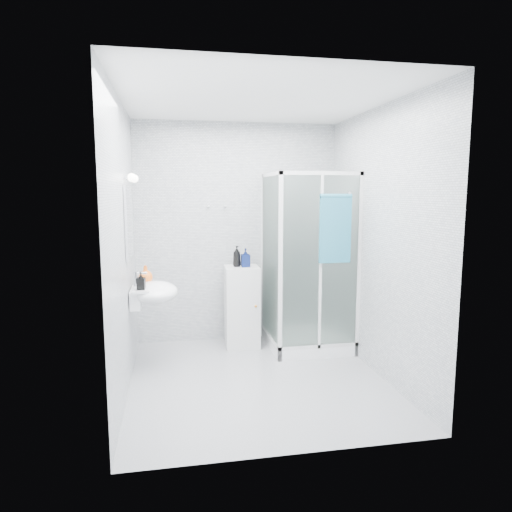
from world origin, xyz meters
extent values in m
cube|color=silver|center=(0.00, 0.00, 1.30)|extent=(2.40, 2.60, 2.60)
cube|color=#A0A2A5|center=(0.00, 0.00, 0.00)|extent=(2.40, 2.60, 0.01)
cube|color=white|center=(0.00, 0.00, 2.60)|extent=(2.40, 2.60, 0.01)
cube|color=white|center=(0.75, 0.85, 0.06)|extent=(0.90, 0.90, 0.12)
cube|color=silver|center=(0.32, 0.85, 1.98)|extent=(0.04, 0.90, 0.04)
cube|color=silver|center=(0.75, 0.42, 1.98)|extent=(0.90, 0.04, 0.04)
cube|color=silver|center=(0.32, 0.42, 1.00)|extent=(0.04, 0.04, 2.00)
cube|color=white|center=(0.31, 0.85, 1.04)|extent=(0.02, 0.82, 1.84)
cube|color=white|center=(0.75, 0.41, 1.04)|extent=(0.82, 0.02, 1.84)
cube|color=silver|center=(0.75, 0.42, 1.04)|extent=(0.03, 0.04, 1.84)
cylinder|color=silver|center=(0.75, 1.24, 1.35)|extent=(0.02, 0.02, 1.00)
cylinder|color=silver|center=(0.75, 1.21, 1.82)|extent=(0.09, 0.05, 0.09)
cylinder|color=silver|center=(0.80, 1.27, 1.05)|extent=(0.12, 0.04, 0.12)
cylinder|color=silver|center=(1.03, 0.38, 1.78)|extent=(0.03, 0.05, 0.03)
cube|color=white|center=(-1.14, 0.45, 0.75)|extent=(0.10, 0.40, 0.18)
ellipsoid|color=white|center=(-0.96, 0.45, 0.80)|extent=(0.46, 0.56, 0.20)
cube|color=white|center=(-1.08, 0.45, 0.85)|extent=(0.16, 0.50, 0.02)
cylinder|color=silver|center=(-1.14, 0.45, 0.93)|extent=(0.04, 0.04, 0.16)
cylinder|color=silver|center=(-1.09, 0.45, 0.99)|extent=(0.12, 0.02, 0.02)
cube|color=white|center=(-1.19, 0.45, 1.50)|extent=(0.02, 0.60, 0.70)
cylinder|color=silver|center=(-1.17, 0.29, 1.92)|extent=(0.05, 0.04, 0.04)
sphere|color=white|center=(-1.13, 0.29, 1.92)|extent=(0.08, 0.08, 0.08)
cylinder|color=silver|center=(-1.17, 0.61, 1.92)|extent=(0.05, 0.04, 0.04)
sphere|color=white|center=(-1.13, 0.61, 1.92)|extent=(0.08, 0.08, 0.08)
cylinder|color=silver|center=(-0.35, 1.27, 1.62)|extent=(0.02, 0.04, 0.02)
sphere|color=silver|center=(-0.35, 1.25, 1.62)|extent=(0.03, 0.03, 0.03)
cylinder|color=silver|center=(-0.15, 1.27, 1.62)|extent=(0.02, 0.04, 0.02)
sphere|color=silver|center=(-0.15, 1.25, 1.62)|extent=(0.03, 0.03, 0.03)
cube|color=silver|center=(0.01, 1.01, 0.47)|extent=(0.40, 0.40, 0.94)
cube|color=silver|center=(0.01, 0.82, 0.47)|extent=(0.35, 0.02, 0.80)
sphere|color=orange|center=(0.13, 0.80, 0.52)|extent=(0.03, 0.03, 0.03)
cube|color=teal|center=(0.89, 0.36, 1.40)|extent=(0.33, 0.04, 0.69)
cylinder|color=teal|center=(0.89, 0.36, 1.75)|extent=(0.33, 0.05, 0.05)
imported|color=black|center=(-0.05, 1.02, 1.06)|extent=(0.12, 0.12, 0.24)
imported|color=#0C194A|center=(0.05, 0.98, 1.04)|extent=(0.10, 0.10, 0.21)
imported|color=orange|center=(-1.05, 0.61, 0.95)|extent=(0.18, 0.18, 0.18)
imported|color=black|center=(-1.08, 0.29, 0.95)|extent=(0.09, 0.09, 0.17)
camera|label=1|loc=(-0.78, -4.11, 1.78)|focal=32.00mm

